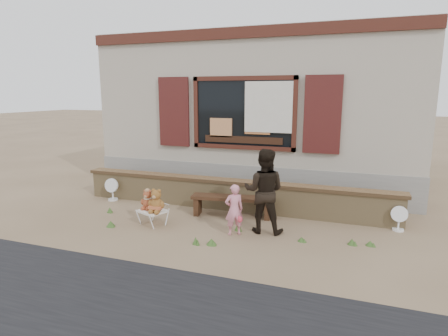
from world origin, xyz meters
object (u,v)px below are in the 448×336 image
at_px(teddy_bear_right, 157,200).
at_px(adult, 264,191).
at_px(bench, 232,202).
at_px(teddy_bear_left, 148,199).
at_px(child, 234,210).
at_px(folding_chair, 153,211).

relative_size(teddy_bear_right, adult, 0.30).
relative_size(bench, teddy_bear_left, 4.39).
xyz_separation_m(teddy_bear_right, child, (1.51, 0.10, -0.06)).
height_order(teddy_bear_left, adult, adult).
bearing_deg(bench, child, -78.31).
bearing_deg(adult, teddy_bear_left, 4.47).
bearing_deg(child, bench, -102.05).
height_order(teddy_bear_right, adult, adult).
distance_m(folding_chair, teddy_bear_right, 0.29).
bearing_deg(folding_chair, bench, 59.98).
xyz_separation_m(bench, child, (0.35, -0.95, 0.15)).
bearing_deg(folding_chair, adult, 32.35).
xyz_separation_m(bench, adult, (0.81, -0.62, 0.46)).
bearing_deg(folding_chair, teddy_bear_left, 180.00).
bearing_deg(adult, folding_chair, 6.37).
bearing_deg(teddy_bear_left, child, 22.20).
xyz_separation_m(bench, teddy_bear_left, (-1.42, -0.94, 0.18)).
bearing_deg(teddy_bear_left, folding_chair, -0.00).
xyz_separation_m(teddy_bear_left, teddy_bear_right, (0.26, -0.11, 0.03)).
height_order(teddy_bear_left, teddy_bear_right, teddy_bear_right).
height_order(folding_chair, child, child).
distance_m(folding_chair, teddy_bear_left, 0.26).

